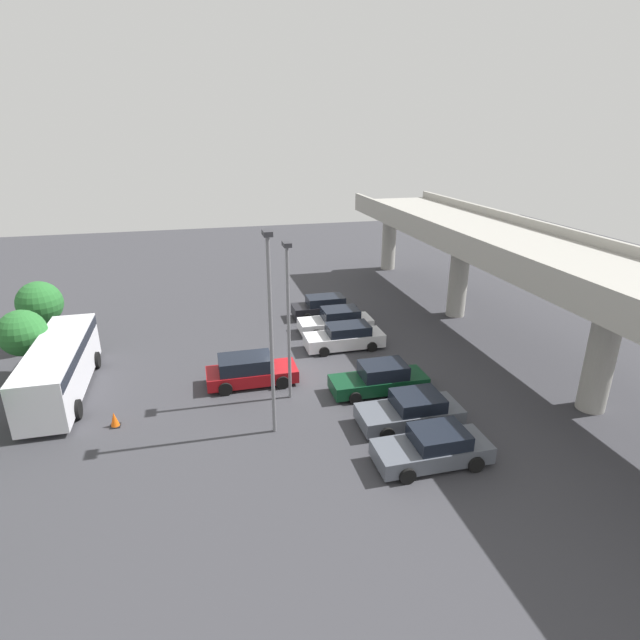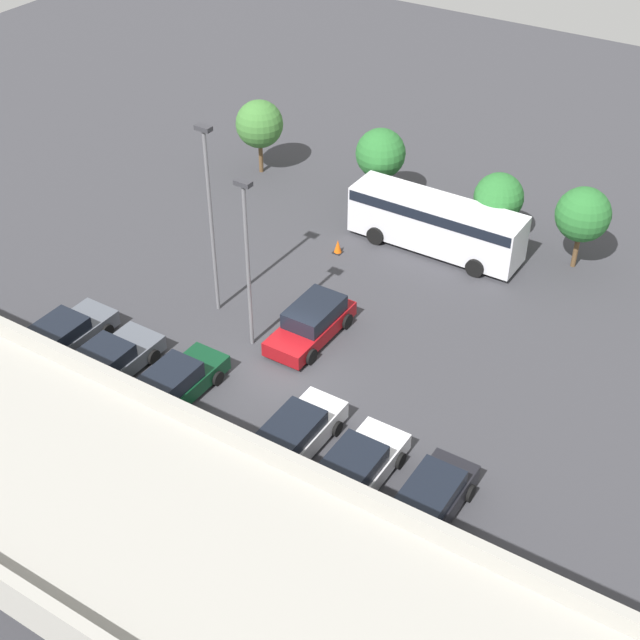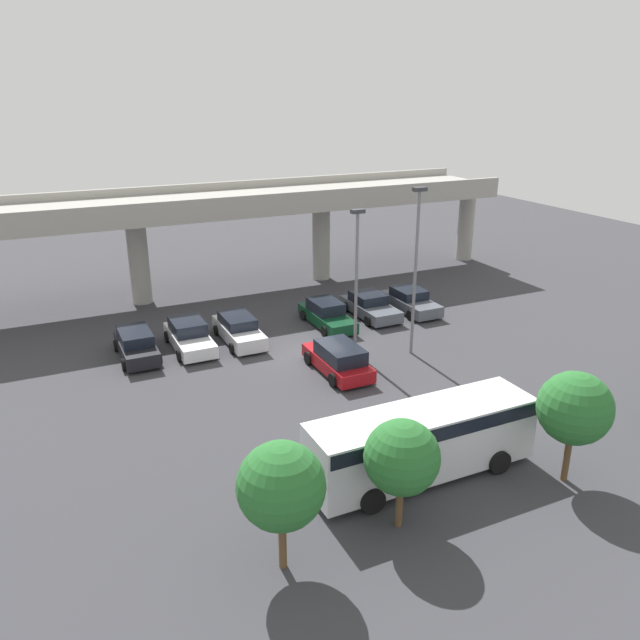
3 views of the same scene
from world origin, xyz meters
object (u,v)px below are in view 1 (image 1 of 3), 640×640
(parked_car_3, at_px, (250,371))
(lamp_post_near_aisle, at_px, (288,310))
(parked_car_4, at_px, (380,379))
(tree_front_left, at_px, (40,303))
(parked_car_2, at_px, (345,337))
(parked_car_0, at_px, (324,307))
(tree_front_centre, at_px, (22,333))
(parked_car_5, at_px, (411,411))
(lamp_post_mid_lot, at_px, (271,323))
(parked_car_1, at_px, (337,321))
(parked_car_6, at_px, (433,448))
(traffic_cone, at_px, (114,420))
(shuttle_bus, at_px, (59,365))

(parked_car_3, xyz_separation_m, lamp_post_near_aisle, (1.91, 1.78, 3.84))
(parked_car_4, relative_size, tree_front_left, 1.17)
(parked_car_2, xyz_separation_m, lamp_post_near_aisle, (5.09, -4.36, 3.88))
(parked_car_2, bearing_deg, parked_car_0, -91.36)
(parked_car_2, xyz_separation_m, tree_front_centre, (-0.34, -17.42, 1.86))
(parked_car_5, relative_size, lamp_post_mid_lot, 0.52)
(parked_car_1, height_order, parked_car_2, parked_car_1)
(parked_car_5, relative_size, parked_car_6, 1.00)
(lamp_post_mid_lot, xyz_separation_m, tree_front_centre, (-8.21, -11.82, -2.57))
(parked_car_3, bearing_deg, parked_car_4, -20.92)
(tree_front_left, bearing_deg, traffic_cone, 26.44)
(parked_car_0, bearing_deg, parked_car_5, 91.30)
(traffic_cone, bearing_deg, parked_car_5, 76.91)
(parked_car_1, distance_m, parked_car_3, 8.72)
(parked_car_6, xyz_separation_m, traffic_cone, (-5.80, -12.64, -0.35))
(lamp_post_near_aisle, height_order, tree_front_centre, lamp_post_near_aisle)
(parked_car_3, xyz_separation_m, shuttle_bus, (-1.27, -9.20, 0.84))
(parked_car_1, xyz_separation_m, parked_car_2, (2.76, -0.25, -0.00))
(parked_car_0, xyz_separation_m, parked_car_1, (2.86, 0.12, -0.01))
(shuttle_bus, height_order, lamp_post_mid_lot, lamp_post_mid_lot)
(parked_car_0, relative_size, tree_front_left, 1.06)
(lamp_post_near_aisle, distance_m, tree_front_centre, 14.29)
(parked_car_1, distance_m, parked_car_6, 14.32)
(parked_car_4, distance_m, lamp_post_mid_lot, 7.61)
(parked_car_5, height_order, parked_car_6, parked_car_6)
(parked_car_0, height_order, traffic_cone, parked_car_0)
(parked_car_2, xyz_separation_m, shuttle_bus, (1.91, -15.34, 0.87))
(lamp_post_near_aisle, bearing_deg, parked_car_1, 149.57)
(parked_car_5, relative_size, lamp_post_near_aisle, 0.59)
(parked_car_3, bearing_deg, parked_car_2, 27.43)
(parked_car_3, distance_m, parked_car_6, 10.49)
(parked_car_6, bearing_deg, shuttle_bus, -31.89)
(parked_car_0, relative_size, parked_car_2, 0.92)
(parked_car_1, relative_size, traffic_cone, 6.85)
(traffic_cone, bearing_deg, parked_car_6, 65.34)
(shuttle_bus, xyz_separation_m, lamp_post_near_aisle, (3.18, 10.98, 3.00))
(parked_car_0, relative_size, parked_car_1, 0.92)
(parked_car_6, xyz_separation_m, tree_front_left, (-16.03, -17.73, 2.17))
(parked_car_3, height_order, traffic_cone, parked_car_3)
(lamp_post_near_aisle, bearing_deg, parked_car_5, 52.67)
(parked_car_2, relative_size, parked_car_6, 1.03)
(lamp_post_mid_lot, distance_m, tree_front_left, 17.33)
(parked_car_4, distance_m, parked_car_6, 5.98)
(parked_car_3, bearing_deg, parked_car_1, 42.94)
(lamp_post_mid_lot, relative_size, traffic_cone, 12.68)
(shuttle_bus, relative_size, traffic_cone, 12.44)
(parked_car_6, bearing_deg, tree_front_centre, -34.08)
(tree_front_left, relative_size, tree_front_centre, 1.09)
(parked_car_3, relative_size, shuttle_bus, 0.53)
(parked_car_0, distance_m, lamp_post_mid_lot, 15.31)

